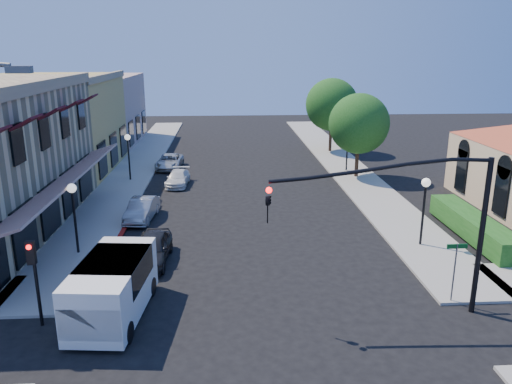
{
  "coord_description": "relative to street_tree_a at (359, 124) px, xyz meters",
  "views": [
    {
      "loc": [
        -1.24,
        -14.97,
        9.65
      ],
      "look_at": [
        0.25,
        9.43,
        2.6
      ],
      "focal_mm": 35.0,
      "sensor_mm": 36.0,
      "label": 1
    }
  ],
  "objects": [
    {
      "name": "parked_car_c",
      "position": [
        -13.6,
        -1.42,
        -3.67
      ],
      "size": [
        1.73,
        3.74,
        1.06
      ],
      "primitive_type": "imported",
      "rotation": [
        0.0,
        0.0,
        -0.07
      ],
      "color": "silver",
      "rests_on": "ground"
    },
    {
      "name": "pink_stucco_building",
      "position": [
        -24.3,
        16.0,
        -0.69
      ],
      "size": [
        10.0,
        12.0,
        7.0
      ],
      "primitive_type": "cube",
      "color": "tan",
      "rests_on": "ground"
    },
    {
      "name": "white_van",
      "position": [
        -14.31,
        -20.05,
        -2.92
      ],
      "size": [
        2.62,
        5.16,
        2.2
      ],
      "color": "white",
      "rests_on": "ground"
    },
    {
      "name": "hedge",
      "position": [
        2.9,
        -13.0,
        -4.19
      ],
      "size": [
        1.4,
        8.0,
        1.1
      ],
      "primitive_type": "cube",
      "color": "#1B5017",
      "rests_on": "ground"
    },
    {
      "name": "parked_car_d",
      "position": [
        -14.76,
        4.0,
        -3.61
      ],
      "size": [
        2.19,
        4.3,
        1.16
      ],
      "primitive_type": "imported",
      "rotation": [
        0.0,
        0.0,
        -0.06
      ],
      "color": "#B4B7B9",
      "rests_on": "ground"
    },
    {
      "name": "parked_car_a",
      "position": [
        -13.6,
        -15.13,
        -3.51
      ],
      "size": [
        1.77,
        4.08,
        1.37
      ],
      "primitive_type": "imported",
      "rotation": [
        0.0,
        0.0,
        -0.04
      ],
      "color": "black",
      "rests_on": "ground"
    },
    {
      "name": "lamppost_left_near",
      "position": [
        -17.3,
        -14.0,
        -1.46
      ],
      "size": [
        0.44,
        0.44,
        3.57
      ],
      "color": "black",
      "rests_on": "ground"
    },
    {
      "name": "lamppost_right_far",
      "position": [
        -0.3,
        2.0,
        -1.46
      ],
      "size": [
        0.44,
        0.44,
        3.57
      ],
      "color": "black",
      "rests_on": "ground"
    },
    {
      "name": "lamppost_left_far",
      "position": [
        -17.3,
        0.0,
        -1.46
      ],
      "size": [
        0.44,
        0.44,
        3.57
      ],
      "color": "black",
      "rests_on": "ground"
    },
    {
      "name": "parked_car_b",
      "position": [
        -15.0,
        -9.0,
        -3.57
      ],
      "size": [
        1.69,
        3.91,
        1.25
      ],
      "primitive_type": "imported",
      "rotation": [
        0.0,
        0.0,
        -0.1
      ],
      "color": "#9FA1A4",
      "rests_on": "ground"
    },
    {
      "name": "street_tree_a",
      "position": [
        0.0,
        0.0,
        0.0
      ],
      "size": [
        4.56,
        4.56,
        6.48
      ],
      "color": "#342015",
      "rests_on": "ground"
    },
    {
      "name": "lamppost_right_near",
      "position": [
        -0.3,
        -14.0,
        -1.46
      ],
      "size": [
        0.44,
        0.44,
        3.57
      ],
      "color": "black",
      "rests_on": "ground"
    },
    {
      "name": "signal_mast_arm",
      "position": [
        -2.94,
        -20.5,
        -0.11
      ],
      "size": [
        8.01,
        0.39,
        6.0
      ],
      "color": "black",
      "rests_on": "ground"
    },
    {
      "name": "street_tree_b",
      "position": [
        0.0,
        10.0,
        0.35
      ],
      "size": [
        4.94,
        4.94,
        7.02
      ],
      "color": "#342015",
      "rests_on": "ground"
    },
    {
      "name": "curb_red_strip",
      "position": [
        -15.7,
        -14.0,
        -4.19
      ],
      "size": [
        0.25,
        10.0,
        0.06
      ],
      "primitive_type": "cube",
      "color": "maroon",
      "rests_on": "ground"
    },
    {
      "name": "street_name_sign",
      "position": [
        -1.3,
        -19.8,
        -2.5
      ],
      "size": [
        0.8,
        0.06,
        2.5
      ],
      "color": "#595B5E",
      "rests_on": "ground"
    },
    {
      "name": "sidewalk_left",
      "position": [
        -17.55,
        5.0,
        -4.13
      ],
      "size": [
        3.5,
        50.0,
        0.12
      ],
      "primitive_type": "cube",
      "color": "gray",
      "rests_on": "ground"
    },
    {
      "name": "ground",
      "position": [
        -8.8,
        -22.0,
        -4.19
      ],
      "size": [
        120.0,
        120.0,
        0.0
      ],
      "primitive_type": "plane",
      "color": "black",
      "rests_on": "ground"
    },
    {
      "name": "yellow_stucco_building",
      "position": [
        -24.3,
        4.0,
        -0.39
      ],
      "size": [
        10.0,
        12.0,
        7.6
      ],
      "primitive_type": "cube",
      "color": "tan",
      "rests_on": "ground"
    },
    {
      "name": "sidewalk_right",
      "position": [
        -0.05,
        5.0,
        -4.13
      ],
      "size": [
        3.5,
        50.0,
        0.12
      ],
      "primitive_type": "cube",
      "color": "gray",
      "rests_on": "ground"
    },
    {
      "name": "secondary_signal",
      "position": [
        -16.8,
        -20.59,
        -1.88
      ],
      "size": [
        0.28,
        0.42,
        3.32
      ],
      "color": "black",
      "rests_on": "ground"
    }
  ]
}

